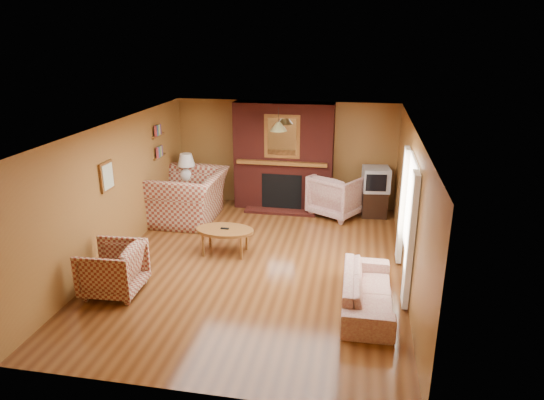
% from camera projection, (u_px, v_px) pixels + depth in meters
% --- Properties ---
extents(floor, '(6.50, 6.50, 0.00)m').
position_uv_depth(floor, '(256.00, 264.00, 8.45)').
color(floor, '#4F2911').
rests_on(floor, ground).
extents(ceiling, '(6.50, 6.50, 0.00)m').
position_uv_depth(ceiling, '(254.00, 128.00, 7.67)').
color(ceiling, white).
rests_on(ceiling, wall_back).
extents(wall_back, '(6.50, 0.00, 6.50)m').
position_uv_depth(wall_back, '(285.00, 154.00, 11.08)').
color(wall_back, brown).
rests_on(wall_back, floor).
extents(wall_front, '(6.50, 0.00, 6.50)m').
position_uv_depth(wall_front, '(188.00, 299.00, 5.04)').
color(wall_front, brown).
rests_on(wall_front, floor).
extents(wall_left, '(0.00, 6.50, 6.50)m').
position_uv_depth(wall_left, '(116.00, 191.00, 8.49)').
color(wall_left, brown).
rests_on(wall_left, floor).
extents(wall_right, '(0.00, 6.50, 6.50)m').
position_uv_depth(wall_right, '(410.00, 208.00, 7.63)').
color(wall_right, brown).
rests_on(wall_right, floor).
extents(fireplace, '(2.20, 0.82, 2.40)m').
position_uv_depth(fireplace, '(284.00, 157.00, 10.84)').
color(fireplace, '#4B1610').
rests_on(fireplace, floor).
extents(window_right, '(0.10, 1.85, 2.00)m').
position_uv_depth(window_right, '(407.00, 217.00, 7.48)').
color(window_right, beige).
rests_on(window_right, wall_right).
extents(bookshelf, '(0.09, 0.55, 0.71)m').
position_uv_depth(bookshelf, '(160.00, 142.00, 10.09)').
color(bookshelf, brown).
rests_on(bookshelf, wall_left).
extents(botanical_print, '(0.05, 0.40, 0.50)m').
position_uv_depth(botanical_print, '(107.00, 176.00, 8.09)').
color(botanical_print, brown).
rests_on(botanical_print, wall_left).
extents(pendant_light, '(0.36, 0.36, 0.48)m').
position_uv_depth(pendant_light, '(279.00, 127.00, 9.94)').
color(pendant_light, black).
rests_on(pendant_light, ceiling).
extents(plaid_loveseat, '(1.41, 1.61, 1.05)m').
position_uv_depth(plaid_loveseat, '(189.00, 196.00, 10.31)').
color(plaid_loveseat, maroon).
rests_on(plaid_loveseat, floor).
extents(plaid_armchair, '(0.90, 0.88, 0.79)m').
position_uv_depth(plaid_armchair, '(113.00, 269.00, 7.41)').
color(plaid_armchair, maroon).
rests_on(plaid_armchair, floor).
extents(floral_sofa, '(0.73, 1.82, 0.53)m').
position_uv_depth(floral_sofa, '(368.00, 291.00, 7.04)').
color(floral_sofa, beige).
rests_on(floral_sofa, floor).
extents(floral_armchair, '(1.38, 1.39, 0.93)m').
position_uv_depth(floral_armchair, '(337.00, 195.00, 10.59)').
color(floral_armchair, beige).
rests_on(floral_armchair, floor).
extents(coffee_table, '(1.05, 0.65, 0.49)m').
position_uv_depth(coffee_table, '(225.00, 232.00, 8.75)').
color(coffee_table, brown).
rests_on(coffee_table, floor).
extents(side_table, '(0.50, 0.50, 0.66)m').
position_uv_depth(side_table, '(188.00, 195.00, 10.98)').
color(side_table, brown).
rests_on(side_table, floor).
extents(table_lamp, '(0.39, 0.39, 0.64)m').
position_uv_depth(table_lamp, '(186.00, 166.00, 10.76)').
color(table_lamp, silver).
rests_on(table_lamp, side_table).
extents(tv_stand, '(0.56, 0.52, 0.58)m').
position_uv_depth(tv_stand, '(374.00, 203.00, 10.61)').
color(tv_stand, black).
rests_on(tv_stand, floor).
extents(crt_tv, '(0.62, 0.61, 0.52)m').
position_uv_depth(crt_tv, '(376.00, 179.00, 10.42)').
color(crt_tv, '#999CA0').
rests_on(crt_tv, tv_stand).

